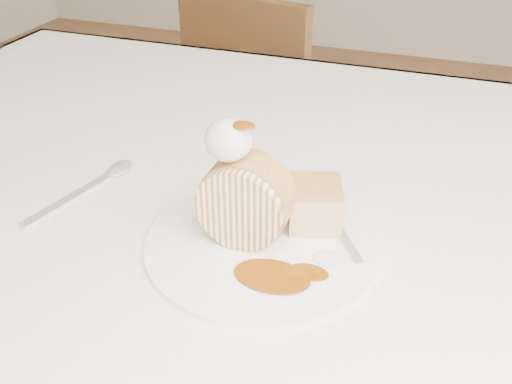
% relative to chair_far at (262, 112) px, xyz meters
% --- Properties ---
extents(table, '(1.40, 0.90, 0.75)m').
position_rel_chair_far_xyz_m(table, '(0.28, -0.80, 0.21)').
color(table, silver).
rests_on(table, ground).
extents(chair_far, '(0.46, 0.46, 0.80)m').
position_rel_chair_far_xyz_m(chair_far, '(0.00, 0.00, 0.00)').
color(chair_far, brown).
rests_on(chair_far, ground).
extents(plate, '(0.32, 0.32, 0.01)m').
position_rel_chair_far_xyz_m(plate, '(0.32, -0.94, 0.30)').
color(plate, white).
rests_on(plate, table).
extents(roulade_slice, '(0.09, 0.05, 0.09)m').
position_rel_chair_far_xyz_m(roulade_slice, '(0.30, -0.94, 0.35)').
color(roulade_slice, '#FFE0B1').
rests_on(roulade_slice, plate).
extents(cake_chunk, '(0.07, 0.07, 0.05)m').
position_rel_chair_far_xyz_m(cake_chunk, '(0.36, -0.90, 0.33)').
color(cake_chunk, tan).
rests_on(cake_chunk, plate).
extents(whipped_cream, '(0.05, 0.05, 0.04)m').
position_rel_chair_far_xyz_m(whipped_cream, '(0.28, -0.94, 0.42)').
color(whipped_cream, silver).
rests_on(whipped_cream, roulade_slice).
extents(caramel_drizzle, '(0.02, 0.02, 0.01)m').
position_rel_chair_far_xyz_m(caramel_drizzle, '(0.30, -0.94, 0.44)').
color(caramel_drizzle, '#6B3304').
rests_on(caramel_drizzle, whipped_cream).
extents(caramel_pool, '(0.09, 0.07, 0.00)m').
position_rel_chair_far_xyz_m(caramel_pool, '(0.34, -1.00, 0.30)').
color(caramel_pool, '#6B3304').
rests_on(caramel_pool, plate).
extents(fork, '(0.10, 0.14, 0.00)m').
position_rel_chair_far_xyz_m(fork, '(0.39, -0.91, 0.30)').
color(fork, silver).
rests_on(fork, plate).
extents(spoon, '(0.06, 0.17, 0.00)m').
position_rel_chair_far_xyz_m(spoon, '(0.07, -0.94, 0.30)').
color(spoon, silver).
rests_on(spoon, table).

